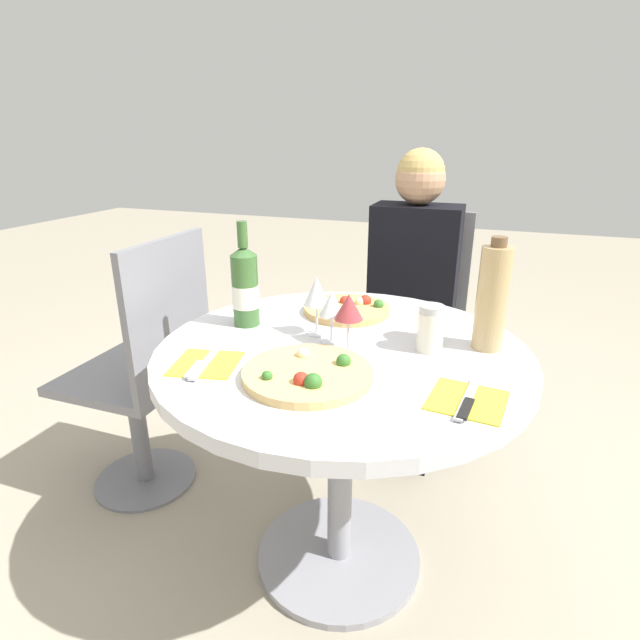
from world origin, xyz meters
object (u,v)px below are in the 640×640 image
object	(u,v)px
dining_table	(341,394)
chair_empty_side	(147,376)
seated_diner	(408,320)
chair_behind_diner	(413,328)
wine_bottle	(245,287)
tall_carafe	(492,298)
pizza_large	(308,373)

from	to	relation	value
dining_table	chair_empty_side	world-z (taller)	chair_empty_side
seated_diner	chair_behind_diner	bearing A→B (deg)	-90.00
dining_table	wine_bottle	world-z (taller)	wine_bottle
dining_table	tall_carafe	xyz separation A→B (m)	(0.35, 0.12, 0.27)
chair_behind_diner	chair_empty_side	bearing A→B (deg)	44.40
tall_carafe	dining_table	bearing A→B (deg)	-160.34
chair_behind_diner	chair_empty_side	distance (m)	1.08
wine_bottle	tall_carafe	distance (m)	0.66
wine_bottle	chair_behind_diner	bearing A→B (deg)	65.90
pizza_large	wine_bottle	bearing A→B (deg)	138.49
dining_table	seated_diner	xyz separation A→B (m)	(0.05, 0.72, -0.03)
dining_table	pizza_large	size ratio (longest dim) A/B	3.25
tall_carafe	wine_bottle	bearing A→B (deg)	-174.85
pizza_large	wine_bottle	world-z (taller)	wine_bottle
chair_behind_diner	wine_bottle	bearing A→B (deg)	65.90
pizza_large	dining_table	bearing A→B (deg)	84.01
chair_empty_side	pizza_large	bearing A→B (deg)	-112.54
chair_empty_side	tall_carafe	size ratio (longest dim) A/B	3.23
dining_table	wine_bottle	bearing A→B (deg)	168.12
chair_behind_diner	tall_carafe	world-z (taller)	tall_carafe
chair_empty_side	pizza_large	world-z (taller)	chair_empty_side
wine_bottle	tall_carafe	size ratio (longest dim) A/B	1.03
tall_carafe	seated_diner	bearing A→B (deg)	117.10
pizza_large	tall_carafe	world-z (taller)	tall_carafe
chair_behind_diner	dining_table	bearing A→B (deg)	86.98
dining_table	wine_bottle	size ratio (longest dim) A/B	3.24
seated_diner	chair_empty_side	size ratio (longest dim) A/B	1.27
chair_behind_diner	chair_empty_side	world-z (taller)	same
chair_behind_diner	tall_carafe	bearing A→B (deg)	112.43
dining_table	chair_behind_diner	size ratio (longest dim) A/B	1.04
chair_behind_diner	seated_diner	distance (m)	0.17
chair_behind_diner	seated_diner	size ratio (longest dim) A/B	0.79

